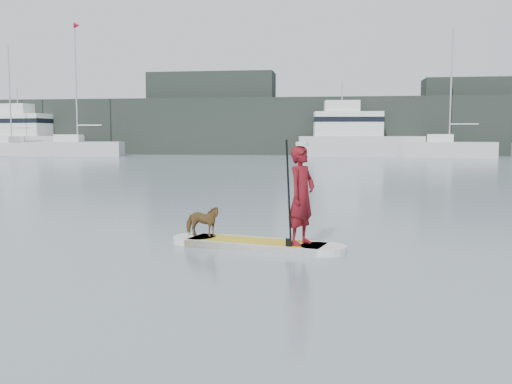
# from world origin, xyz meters

# --- Properties ---
(ground) EXTENTS (140.00, 140.00, 0.00)m
(ground) POSITION_xyz_m (0.00, 0.00, 0.00)
(ground) COLOR slate
(ground) RESTS_ON ground
(paddleboard) EXTENTS (3.22, 1.43, 0.12)m
(paddleboard) POSITION_xyz_m (2.45, 0.76, 0.06)
(paddleboard) COLOR gold
(paddleboard) RESTS_ON ground
(paddler) EXTENTS (0.65, 0.74, 1.71)m
(paddler) POSITION_xyz_m (3.27, 0.55, 0.97)
(paddler) COLOR maroon
(paddler) RESTS_ON paddleboard
(white_cap) EXTENTS (0.22, 0.22, 0.07)m
(white_cap) POSITION_xyz_m (3.27, 0.55, 1.86)
(white_cap) COLOR silver
(white_cap) RESTS_ON paddler
(dog) EXTENTS (0.72, 0.38, 0.58)m
(dog) POSITION_xyz_m (1.39, 1.04, 0.41)
(dog) COLOR #543A1C
(dog) RESTS_ON paddleboard
(paddle) EXTENTS (0.11, 0.30, 2.00)m
(paddle) POSITION_xyz_m (3.07, 0.31, 0.80)
(paddle) COLOR black
(paddle) RESTS_ON ground
(sailboat_a) EXTENTS (7.93, 3.45, 11.13)m
(sailboat_a) POSITION_xyz_m (-29.17, 45.35, 0.78)
(sailboat_a) COLOR silver
(sailboat_a) RESTS_ON ground
(sailboat_b) EXTENTS (9.01, 3.84, 12.97)m
(sailboat_b) POSITION_xyz_m (-21.58, 44.39, 0.90)
(sailboat_b) COLOR silver
(sailboat_b) RESTS_ON ground
(sailboat_e) EXTENTS (8.50, 3.85, 11.88)m
(sailboat_e) POSITION_xyz_m (14.13, 45.43, 0.85)
(sailboat_e) COLOR silver
(sailboat_e) RESTS_ON ground
(motor_yacht_a) EXTENTS (12.23, 4.71, 7.17)m
(motor_yacht_a) POSITION_xyz_m (5.63, 47.89, 2.02)
(motor_yacht_a) COLOR silver
(motor_yacht_a) RESTS_ON ground
(motor_yacht_b) EXTENTS (11.41, 5.48, 7.22)m
(motor_yacht_b) POSITION_xyz_m (-29.52, 49.15, 2.03)
(motor_yacht_b) COLOR silver
(motor_yacht_b) RESTS_ON ground
(shore_mass) EXTENTS (90.00, 6.00, 6.00)m
(shore_mass) POSITION_xyz_m (0.00, 53.00, 3.00)
(shore_mass) COLOR black
(shore_mass) RESTS_ON ground
(shore_building_west) EXTENTS (14.00, 4.00, 9.00)m
(shore_building_west) POSITION_xyz_m (-10.00, 54.00, 4.50)
(shore_building_west) COLOR black
(shore_building_west) RESTS_ON ground
(shore_building_east) EXTENTS (10.00, 4.00, 8.00)m
(shore_building_east) POSITION_xyz_m (18.00, 54.00, 4.00)
(shore_building_east) COLOR black
(shore_building_east) RESTS_ON ground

